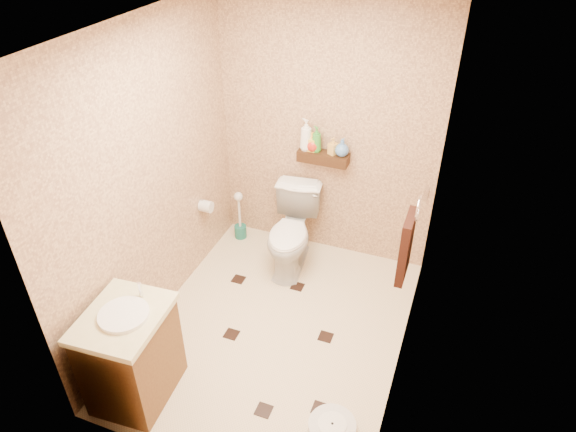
% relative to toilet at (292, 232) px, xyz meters
% --- Properties ---
extents(ground, '(2.50, 2.50, 0.00)m').
position_rel_toilet_xyz_m(ground, '(0.17, -0.83, -0.38)').
color(ground, beige).
rests_on(ground, ground).
extents(wall_back, '(2.00, 0.04, 2.40)m').
position_rel_toilet_xyz_m(wall_back, '(0.17, 0.42, 0.82)').
color(wall_back, tan).
rests_on(wall_back, ground).
extents(wall_front, '(2.00, 0.04, 2.40)m').
position_rel_toilet_xyz_m(wall_front, '(0.17, -2.08, 0.82)').
color(wall_front, tan).
rests_on(wall_front, ground).
extents(wall_left, '(0.04, 2.50, 2.40)m').
position_rel_toilet_xyz_m(wall_left, '(-0.83, -0.83, 0.82)').
color(wall_left, tan).
rests_on(wall_left, ground).
extents(wall_right, '(0.04, 2.50, 2.40)m').
position_rel_toilet_xyz_m(wall_right, '(1.17, -0.83, 0.82)').
color(wall_right, tan).
rests_on(wall_right, ground).
extents(ceiling, '(2.00, 2.50, 0.02)m').
position_rel_toilet_xyz_m(ceiling, '(0.17, -0.83, 2.02)').
color(ceiling, silver).
rests_on(ceiling, wall_back).
extents(wall_shelf, '(0.46, 0.14, 0.10)m').
position_rel_toilet_xyz_m(wall_shelf, '(0.17, 0.34, 0.64)').
color(wall_shelf, '#37230F').
rests_on(wall_shelf, wall_back).
extents(floor_accents, '(1.24, 1.41, 0.01)m').
position_rel_toilet_xyz_m(floor_accents, '(0.22, -0.91, -0.38)').
color(floor_accents, black).
rests_on(floor_accents, ground).
extents(toilet, '(0.52, 0.79, 0.76)m').
position_rel_toilet_xyz_m(toilet, '(0.00, 0.00, 0.00)').
color(toilet, white).
rests_on(toilet, ground).
extents(vanity, '(0.55, 0.65, 0.87)m').
position_rel_toilet_xyz_m(vanity, '(-0.53, -1.74, 0.01)').
color(vanity, brown).
rests_on(vanity, ground).
extents(bathroom_scale, '(0.40, 0.40, 0.07)m').
position_rel_toilet_xyz_m(bathroom_scale, '(0.87, -1.55, -0.35)').
color(bathroom_scale, silver).
rests_on(bathroom_scale, ground).
extents(toilet_brush, '(0.12, 0.12, 0.53)m').
position_rel_toilet_xyz_m(toilet_brush, '(-0.65, 0.24, -0.19)').
color(toilet_brush, '#186355').
rests_on(toilet_brush, ground).
extents(towel_ring, '(0.12, 0.30, 0.76)m').
position_rel_toilet_xyz_m(towel_ring, '(1.09, -0.58, 0.57)').
color(towel_ring, silver).
rests_on(towel_ring, wall_right).
extents(toilet_paper, '(0.12, 0.11, 0.12)m').
position_rel_toilet_xyz_m(toilet_paper, '(-0.77, -0.18, 0.22)').
color(toilet_paper, silver).
rests_on(toilet_paper, wall_left).
extents(bottle_a, '(0.15, 0.15, 0.29)m').
position_rel_toilet_xyz_m(bottle_a, '(0.01, 0.34, 0.83)').
color(bottle_a, white).
rests_on(bottle_a, wall_shelf).
extents(bottle_b, '(0.08, 0.08, 0.18)m').
position_rel_toilet_xyz_m(bottle_b, '(0.06, 0.34, 0.78)').
color(bottle_b, yellow).
rests_on(bottle_b, wall_shelf).
extents(bottle_c, '(0.17, 0.17, 0.16)m').
position_rel_toilet_xyz_m(bottle_c, '(0.08, 0.34, 0.77)').
color(bottle_c, red).
rests_on(bottle_c, wall_shelf).
extents(bottle_d, '(0.12, 0.12, 0.23)m').
position_rel_toilet_xyz_m(bottle_d, '(0.10, 0.34, 0.81)').
color(bottle_d, '#348D2F').
rests_on(bottle_d, wall_shelf).
extents(bottle_e, '(0.09, 0.09, 0.15)m').
position_rel_toilet_xyz_m(bottle_e, '(0.26, 0.34, 0.77)').
color(bottle_e, gold).
rests_on(bottle_e, wall_shelf).
extents(bottle_f, '(0.15, 0.15, 0.16)m').
position_rel_toilet_xyz_m(bottle_f, '(0.34, 0.34, 0.77)').
color(bottle_f, '#4B78BB').
rests_on(bottle_f, wall_shelf).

